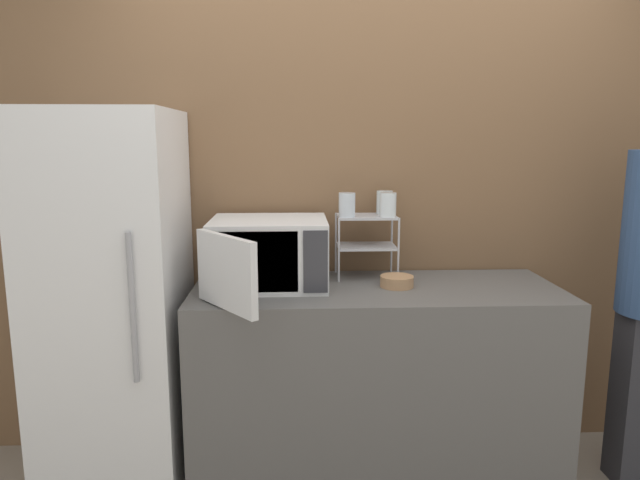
{
  "coord_description": "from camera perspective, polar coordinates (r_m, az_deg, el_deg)",
  "views": [
    {
      "loc": [
        -0.37,
        -2.19,
        1.61
      ],
      "look_at": [
        -0.26,
        0.36,
        1.15
      ],
      "focal_mm": 32.0,
      "sensor_mm": 36.0,
      "label": 1
    }
  ],
  "objects": [
    {
      "name": "glass_back_right",
      "position": [
        2.81,
        6.47,
        3.76
      ],
      "size": [
        0.08,
        0.08,
        0.11
      ],
      "color": "silver",
      "rests_on": "dish_rack"
    },
    {
      "name": "glass_front_left",
      "position": [
        2.7,
        2.71,
        3.54
      ],
      "size": [
        0.08,
        0.08,
        0.11
      ],
      "color": "silver",
      "rests_on": "dish_rack"
    },
    {
      "name": "microwave",
      "position": [
        2.62,
        -5.28,
        -1.3
      ],
      "size": [
        0.55,
        0.79,
        0.31
      ],
      "color": "silver",
      "rests_on": "counter"
    },
    {
      "name": "glass_front_right",
      "position": [
        2.72,
        6.81,
        3.53
      ],
      "size": [
        0.08,
        0.08,
        0.11
      ],
      "color": "silver",
      "rests_on": "dish_rack"
    },
    {
      "name": "bowl",
      "position": [
        2.64,
        7.69,
        -4.14
      ],
      "size": [
        0.15,
        0.15,
        0.05
      ],
      "color": "#AD7F56",
      "rests_on": "counter"
    },
    {
      "name": "wall_back",
      "position": [
        2.92,
        4.78,
        4.08
      ],
      "size": [
        8.0,
        0.06,
        2.6
      ],
      "color": "brown",
      "rests_on": "ground_plane"
    },
    {
      "name": "counter",
      "position": [
        2.79,
        5.49,
        -14.04
      ],
      "size": [
        1.68,
        0.65,
        0.93
      ],
      "color": "#595654",
      "rests_on": "ground_plane"
    },
    {
      "name": "refrigerator",
      "position": [
        2.75,
        -19.91,
        -6.15
      ],
      "size": [
        0.61,
        0.68,
        1.73
      ],
      "color": "white",
      "rests_on": "ground_plane"
    },
    {
      "name": "dish_rack",
      "position": [
        2.77,
        4.66,
        0.73
      ],
      "size": [
        0.29,
        0.2,
        0.31
      ],
      "color": "#B2B2B7",
      "rests_on": "counter"
    }
  ]
}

